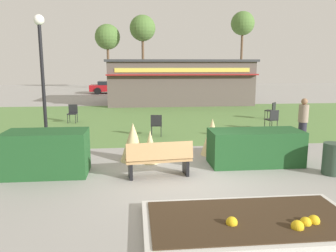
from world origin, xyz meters
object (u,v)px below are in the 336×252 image
Objects in this scene: cafe_chair_north at (156,124)px; parked_car_center_slot at (167,86)px; cafe_chair_center at (272,118)px; park_bench at (159,159)px; tree_right_bg at (107,37)px; cafe_chair_east at (272,109)px; trash_bin at (333,159)px; parked_car_east_slot at (215,86)px; food_kiosk at (178,81)px; person_strolling at (303,122)px; cafe_chair_west at (73,112)px; parked_car_west_slot at (112,87)px; tree_left_bg at (143,29)px; lamppost_mid at (42,65)px; tree_center_bg at (243,24)px.

parked_car_center_slot reaches higher than cafe_chair_north.
parked_car_center_slot reaches higher than cafe_chair_center.
park_bench is 31.69m from tree_right_bg.
cafe_chair_east is at bearing 52.72° from park_bench.
trash_bin is 25.39m from parked_car_east_slot.
food_kiosk is 11.56× the size of cafe_chair_north.
person_strolling reaches higher than cafe_chair_center.
park_bench is at bearing -92.92° from cafe_chair_north.
parked_car_west_slot is (0.86, 16.42, 0.12)m from cafe_chair_west.
cafe_chair_center is at bearing -66.92° from parked_car_west_slot.
person_strolling is at bearing -82.99° from parked_car_center_slot.
tree_left_bg is at bearing 99.45° from food_kiosk.
lamppost_mid is 5.15m from cafe_chair_west.
parked_car_west_slot is (-7.36, 25.23, 0.22)m from trash_bin.
tree_right_bg is (-8.81, 28.14, 4.88)m from person_strolling.
parked_car_east_slot is (11.22, 21.03, -2.19)m from lamppost_mid.
cafe_chair_west is 0.21× the size of parked_car_east_slot.
lamppost_mid is 0.56× the size of tree_left_bg.
tree_left_bg reaches higher than person_strolling.
tree_left_bg is (-4.92, 26.91, 5.72)m from person_strolling.
cafe_chair_west is 10.62m from person_strolling.
cafe_chair_north is at bearing 130.01° from trash_bin.
person_strolling reaches higher than parked_car_center_slot.
cafe_chair_north is at bearing -81.85° from tree_right_bg.
cafe_chair_east is at bearing 135.44° from person_strolling.
tree_right_bg is at bearing 162.48° from tree_left_bg.
trash_bin is 34.31m from tree_center_bg.
parked_car_center_slot is (2.36, 20.09, 0.12)m from cafe_chair_north.
parked_car_center_slot is (6.39, 21.03, -2.19)m from lamppost_mid.
cafe_chair_center is (9.06, -2.82, 0.00)m from cafe_chair_west.
person_strolling is (5.07, -2.00, 0.33)m from cafe_chair_north.
lamppost_mid is 5.09× the size of cafe_chair_east.
cafe_chair_east is (1.97, 8.81, 0.11)m from trash_bin.
parked_car_center_slot reaches higher than cafe_chair_west.
cafe_chair_center is at bearing -78.25° from tree_left_bg.
trash_bin is 0.12× the size of tree_right_bg.
parked_car_west_slot is at bearing 96.36° from park_bench.
tree_right_bg is (-8.06, 31.28, 5.31)m from trash_bin.
cafe_chair_west is (-8.22, 8.81, 0.11)m from trash_bin.
tree_left_bg reaches higher than food_kiosk.
cafe_chair_west is 0.10× the size of tree_center_bg.
park_bench is 10.79m from cafe_chair_east.
parked_car_east_slot is at bearing -0.04° from parked_car_center_slot.
cafe_chair_north is at bearing 13.19° from lamppost_mid.
parked_car_west_slot reaches higher than trash_bin.
parked_car_east_slot is (11.09, 16.42, 0.12)m from cafe_chair_west.
cafe_chair_west is at bearing 136.79° from cafe_chair_north.
tree_left_bg is (4.19, 25.85, 3.75)m from lamppost_mid.
park_bench is 25.14m from parked_car_center_slot.
park_bench is at bearing -46.41° from lamppost_mid.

